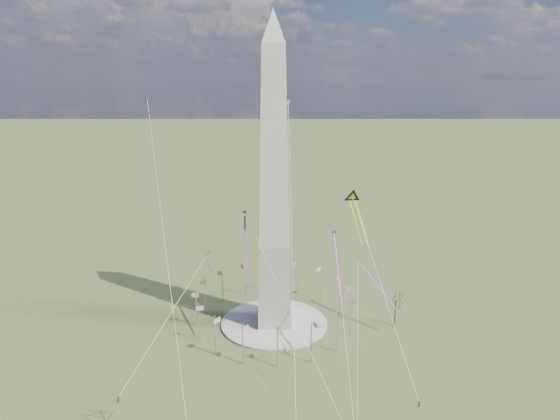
{
  "coord_description": "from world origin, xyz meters",
  "views": [
    {
      "loc": [
        -5.39,
        -153.87,
        81.29
      ],
      "look_at": [
        2.02,
        0.0,
        40.16
      ],
      "focal_mm": 32.0,
      "sensor_mm": 36.0,
      "label": 1
    }
  ],
  "objects_px": {
    "tree_near": "(396,298)",
    "kite_delta_black": "(353,200)",
    "person_east": "(419,404)",
    "person_west": "(119,400)",
    "washington_monument": "(274,186)"
  },
  "relations": [
    {
      "from": "person_east",
      "to": "kite_delta_black",
      "type": "bearing_deg",
      "value": -85.51
    },
    {
      "from": "tree_near",
      "to": "person_west",
      "type": "distance_m",
      "value": 90.79
    },
    {
      "from": "tree_near",
      "to": "person_west",
      "type": "bearing_deg",
      "value": -155.64
    },
    {
      "from": "washington_monument",
      "to": "tree_near",
      "type": "xyz_separation_m",
      "value": [
        40.61,
        -3.2,
        -37.8
      ]
    },
    {
      "from": "tree_near",
      "to": "kite_delta_black",
      "type": "bearing_deg",
      "value": 122.01
    },
    {
      "from": "washington_monument",
      "to": "person_west",
      "type": "xyz_separation_m",
      "value": [
        -41.66,
        -40.45,
        -47.09
      ]
    },
    {
      "from": "washington_monument",
      "to": "tree_near",
      "type": "height_order",
      "value": "washington_monument"
    },
    {
      "from": "kite_delta_black",
      "to": "person_west",
      "type": "bearing_deg",
      "value": 33.0
    },
    {
      "from": "person_east",
      "to": "washington_monument",
      "type": "bearing_deg",
      "value": -54.07
    },
    {
      "from": "tree_near",
      "to": "person_east",
      "type": "distance_m",
      "value": 44.09
    },
    {
      "from": "kite_delta_black",
      "to": "tree_near",
      "type": "bearing_deg",
      "value": 116.33
    },
    {
      "from": "person_west",
      "to": "kite_delta_black",
      "type": "relative_size",
      "value": 0.09
    },
    {
      "from": "tree_near",
      "to": "kite_delta_black",
      "type": "relative_size",
      "value": 0.76
    },
    {
      "from": "person_east",
      "to": "person_west",
      "type": "xyz_separation_m",
      "value": [
        -76.88,
        5.51,
        0.02
      ]
    },
    {
      "from": "tree_near",
      "to": "person_east",
      "type": "xyz_separation_m",
      "value": [
        -5.39,
        -42.75,
        -9.32
      ]
    }
  ]
}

